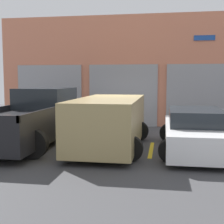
# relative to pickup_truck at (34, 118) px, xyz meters

# --- Properties ---
(ground_plane) EXTENTS (28.00, 28.00, 0.00)m
(ground_plane) POSITION_rel_pickup_truck_xyz_m (2.63, 1.53, -0.86)
(ground_plane) COLOR #3D3D3F
(shophouse_building) EXTENTS (12.30, 0.68, 5.10)m
(shophouse_building) POSITION_rel_pickup_truck_xyz_m (2.62, 4.81, 1.63)
(shophouse_building) COLOR #D17A5B
(shophouse_building) RESTS_ON ground
(pickup_truck) EXTENTS (2.42, 5.28, 1.85)m
(pickup_truck) POSITION_rel_pickup_truck_xyz_m (0.00, 0.00, 0.00)
(pickup_truck) COLOR black
(pickup_truck) RESTS_ON ground
(sedan_white) EXTENTS (2.17, 4.44, 1.27)m
(sedan_white) POSITION_rel_pickup_truck_xyz_m (5.25, -0.31, -0.25)
(sedan_white) COLOR white
(sedan_white) RESTS_ON ground
(sedan_side) EXTENTS (2.32, 4.65, 1.59)m
(sedan_side) POSITION_rel_pickup_truck_xyz_m (2.63, -0.33, 0.00)
(sedan_side) COLOR #9E8956
(sedan_side) RESTS_ON ground
(parking_stripe_left) EXTENTS (0.12, 2.20, 0.01)m
(parking_stripe_left) POSITION_rel_pickup_truck_xyz_m (1.31, -0.33, -0.86)
(parking_stripe_left) COLOR gold
(parking_stripe_left) RESTS_ON ground
(parking_stripe_centre) EXTENTS (0.12, 2.20, 0.01)m
(parking_stripe_centre) POSITION_rel_pickup_truck_xyz_m (3.94, -0.33, -0.86)
(parking_stripe_centre) COLOR gold
(parking_stripe_centre) RESTS_ON ground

